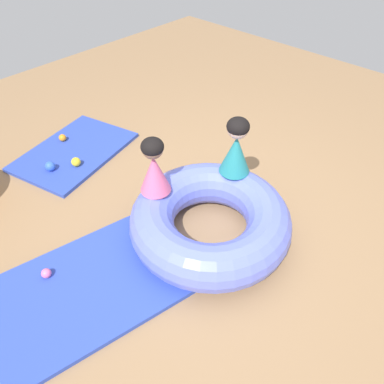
# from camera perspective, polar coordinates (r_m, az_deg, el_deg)

# --- Properties ---
(ground_plane) EXTENTS (8.00, 8.00, 0.00)m
(ground_plane) POSITION_cam_1_polar(r_m,az_deg,el_deg) (3.25, 2.39, -4.66)
(ground_plane) COLOR #93704C
(gym_mat_center_rear) EXTENTS (1.35, 1.08, 0.04)m
(gym_mat_center_rear) POSITION_cam_1_polar(r_m,az_deg,el_deg) (4.19, -17.45, 5.90)
(gym_mat_center_rear) COLOR #2D47B7
(gym_mat_center_rear) RESTS_ON ground
(gym_mat_far_left) EXTENTS (1.98, 1.31, 0.04)m
(gym_mat_far_left) POSITION_cam_1_polar(r_m,az_deg,el_deg) (2.90, -19.51, -15.54)
(gym_mat_far_left) COLOR #2D47B7
(gym_mat_far_left) RESTS_ON ground
(inflatable_cushion) EXTENTS (1.30, 1.30, 0.36)m
(inflatable_cushion) POSITION_cam_1_polar(r_m,az_deg,el_deg) (3.02, 2.78, -4.36)
(inflatable_cushion) COLOR #6070E5
(inflatable_cushion) RESTS_ON ground
(child_in_teal) EXTENTS (0.30, 0.30, 0.51)m
(child_in_teal) POSITION_cam_1_polar(r_m,az_deg,el_deg) (3.08, 6.75, 6.90)
(child_in_teal) COLOR teal
(child_in_teal) RESTS_ON inflatable_cushion
(child_in_pink) EXTENTS (0.26, 0.26, 0.48)m
(child_in_pink) POSITION_cam_1_polar(r_m,az_deg,el_deg) (2.89, -5.82, 3.95)
(child_in_pink) COLOR #E5608E
(child_in_pink) RESTS_ON inflatable_cushion
(play_ball_yellow) EXTENTS (0.09, 0.09, 0.09)m
(play_ball_yellow) POSITION_cam_1_polar(r_m,az_deg,el_deg) (3.92, -17.26, 4.40)
(play_ball_yellow) COLOR yellow
(play_ball_yellow) RESTS_ON gym_mat_center_rear
(play_ball_pink) EXTENTS (0.07, 0.07, 0.07)m
(play_ball_pink) POSITION_cam_1_polar(r_m,az_deg,el_deg) (3.01, -21.32, -11.46)
(play_ball_pink) COLOR pink
(play_ball_pink) RESTS_ON gym_mat_far_left
(play_ball_orange) EXTENTS (0.08, 0.08, 0.08)m
(play_ball_orange) POSITION_cam_1_polar(r_m,az_deg,el_deg) (4.35, -19.12, 7.82)
(play_ball_orange) COLOR orange
(play_ball_orange) RESTS_ON gym_mat_center_rear
(play_ball_blue) EXTENTS (0.10, 0.10, 0.10)m
(play_ball_blue) POSITION_cam_1_polar(r_m,az_deg,el_deg) (3.94, -20.80, 3.69)
(play_ball_blue) COLOR blue
(play_ball_blue) RESTS_ON gym_mat_center_rear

